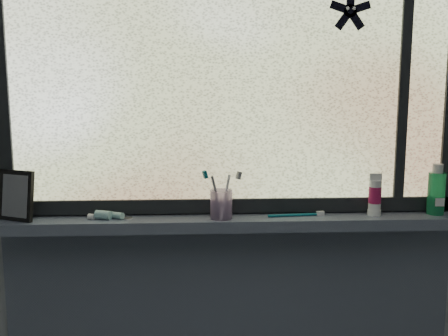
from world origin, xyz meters
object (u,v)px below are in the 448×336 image
vanity_mirror (16,195)px  toothbrush_cup (221,204)px  mouthwash_bottle (436,189)px  cream_tube (375,193)px

vanity_mirror → toothbrush_cup: vanity_mirror is taller
vanity_mirror → mouthwash_bottle: vanity_mirror is taller
mouthwash_bottle → cream_tube: (-0.22, -0.00, -0.01)m
toothbrush_cup → cream_tube: bearing=2.2°
vanity_mirror → cream_tube: vanity_mirror is taller
vanity_mirror → toothbrush_cup: bearing=23.4°
vanity_mirror → toothbrush_cup: (0.69, -0.02, -0.04)m
mouthwash_bottle → cream_tube: size_ratio=1.40×
cream_tube → toothbrush_cup: bearing=-177.8°
toothbrush_cup → cream_tube: (0.54, 0.02, 0.03)m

